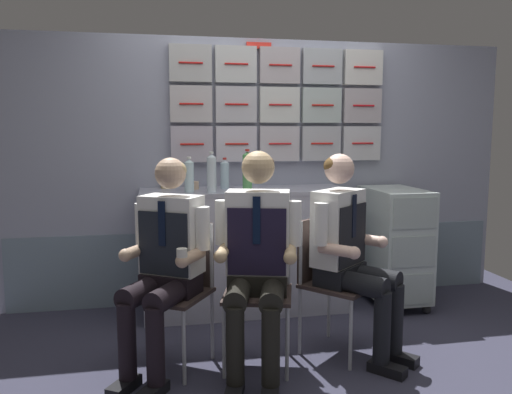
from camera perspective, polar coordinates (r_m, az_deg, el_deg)
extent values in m
cube|color=#333345|center=(3.28, 6.14, -18.64)|extent=(4.80, 4.80, 0.04)
cube|color=#9297AD|center=(4.29, 0.85, 2.84)|extent=(4.20, 0.06, 2.15)
cube|color=slate|center=(4.39, 0.93, -7.37)|extent=(4.12, 0.01, 0.59)
cube|color=#B2A9B9|center=(4.14, -7.15, 5.85)|extent=(0.33, 0.06, 0.29)
cylinder|color=red|center=(4.10, -7.11, 5.84)|extent=(0.19, 0.01, 0.01)
cube|color=silver|center=(4.18, -2.22, 5.92)|extent=(0.33, 0.06, 0.29)
cylinder|color=red|center=(4.14, -2.14, 5.90)|extent=(0.19, 0.01, 0.01)
cube|color=#BEB7BF|center=(4.25, 2.58, 5.94)|extent=(0.33, 0.06, 0.29)
cylinder|color=red|center=(4.21, 2.71, 5.93)|extent=(0.19, 0.01, 0.01)
cube|color=#B0B1B7|center=(4.35, 7.20, 5.92)|extent=(0.33, 0.06, 0.29)
cylinder|color=red|center=(4.31, 7.36, 5.91)|extent=(0.19, 0.01, 0.01)
cube|color=silver|center=(4.48, 11.58, 5.87)|extent=(0.33, 0.06, 0.29)
cylinder|color=red|center=(4.44, 11.77, 5.86)|extent=(0.19, 0.01, 0.01)
cube|color=#BAB4B6|center=(4.14, -7.22, 10.20)|extent=(0.33, 0.06, 0.29)
cylinder|color=red|center=(4.10, -7.18, 10.22)|extent=(0.19, 0.01, 0.01)
cube|color=#BBB9C0|center=(4.18, -2.24, 10.22)|extent=(0.33, 0.06, 0.29)
cylinder|color=red|center=(4.15, -2.16, 10.25)|extent=(0.19, 0.01, 0.01)
cube|color=silver|center=(4.25, 2.61, 10.17)|extent=(0.33, 0.06, 0.29)
cylinder|color=red|center=(4.22, 2.73, 10.19)|extent=(0.19, 0.01, 0.01)
cube|color=#B0BEBA|center=(4.35, 7.26, 10.06)|extent=(0.33, 0.06, 0.29)
cylinder|color=red|center=(4.32, 7.42, 10.08)|extent=(0.19, 0.01, 0.01)
cube|color=#B1A8AD|center=(4.48, 11.68, 9.89)|extent=(0.33, 0.06, 0.29)
cylinder|color=red|center=(4.44, 11.87, 9.90)|extent=(0.19, 0.01, 0.01)
cube|color=#B0B1B0|center=(4.17, -7.29, 14.51)|extent=(0.33, 0.06, 0.29)
cylinder|color=red|center=(4.13, -7.26, 14.57)|extent=(0.19, 0.01, 0.01)
cube|color=silver|center=(4.21, -2.26, 14.49)|extent=(0.33, 0.06, 0.29)
cylinder|color=red|center=(4.17, -2.18, 14.56)|extent=(0.19, 0.01, 0.01)
cube|color=#B4AAAF|center=(4.28, 2.63, 14.37)|extent=(0.33, 0.06, 0.29)
cylinder|color=red|center=(4.24, 2.76, 14.43)|extent=(0.19, 0.01, 0.01)
cube|color=#AAB0B6|center=(4.38, 7.33, 14.16)|extent=(0.33, 0.06, 0.29)
cylinder|color=red|center=(4.34, 7.50, 14.22)|extent=(0.19, 0.01, 0.01)
cube|color=silver|center=(4.50, 11.79, 13.88)|extent=(0.33, 0.06, 0.29)
cylinder|color=red|center=(4.47, 11.98, 13.93)|extent=(0.19, 0.01, 0.01)
cube|color=red|center=(4.28, 0.31, 16.46)|extent=(0.20, 0.02, 0.05)
cube|color=#A5A7B9|center=(4.07, -1.28, -6.10)|extent=(1.56, 0.52, 0.93)
cube|color=#9597AA|center=(3.98, -1.30, 0.66)|extent=(1.60, 0.53, 0.03)
sphere|color=black|center=(4.16, 14.59, -12.24)|extent=(0.07, 0.07, 0.07)
sphere|color=black|center=(4.30, 18.40, -11.73)|extent=(0.07, 0.07, 0.07)
sphere|color=black|center=(4.64, 11.60, -10.10)|extent=(0.07, 0.07, 0.07)
sphere|color=black|center=(4.76, 15.09, -9.74)|extent=(0.07, 0.07, 0.07)
cube|color=#B6C5C1|center=(4.34, 15.07, -4.92)|extent=(0.40, 0.64, 0.88)
cube|color=#A2B1AC|center=(4.13, 16.94, -9.81)|extent=(0.35, 0.01, 0.24)
cube|color=#A2B1AC|center=(4.06, 17.10, -5.84)|extent=(0.35, 0.01, 0.24)
cube|color=#A2B1AC|center=(4.00, 17.26, -1.74)|extent=(0.35, 0.01, 0.24)
cylinder|color=#28282D|center=(4.00, 17.16, 0.11)|extent=(0.32, 0.02, 0.02)
cylinder|color=#A8AAAF|center=(3.18, -13.89, -14.99)|extent=(0.02, 0.02, 0.44)
cylinder|color=#A8AAAF|center=(3.00, -8.00, -16.23)|extent=(0.02, 0.02, 0.44)
cylinder|color=#A8AAAF|center=(3.46, -10.40, -13.01)|extent=(0.02, 0.02, 0.44)
cylinder|color=#A8AAAF|center=(3.29, -4.88, -13.97)|extent=(0.02, 0.02, 0.44)
cube|color=#382C28|center=(3.15, -9.38, -10.64)|extent=(0.55, 0.55, 0.02)
cube|color=#382C28|center=(3.25, -7.76, -6.17)|extent=(0.33, 0.22, 0.40)
cylinder|color=#A8AAAF|center=(3.33, -10.57, -5.90)|extent=(0.02, 0.02, 0.40)
cylinder|color=#A8AAAF|center=(3.16, -4.96, -6.52)|extent=(0.02, 0.02, 0.40)
cube|color=black|center=(3.07, -14.44, -19.71)|extent=(0.19, 0.23, 0.06)
cube|color=black|center=(2.98, -11.42, -20.50)|extent=(0.19, 0.23, 0.06)
cylinder|color=black|center=(3.00, -14.13, -15.25)|extent=(0.10, 0.10, 0.43)
cylinder|color=black|center=(2.90, -11.11, -15.92)|extent=(0.10, 0.10, 0.43)
cylinder|color=black|center=(3.04, -12.47, -10.16)|extent=(0.30, 0.38, 0.13)
cylinder|color=black|center=(2.95, -9.51, -10.64)|extent=(0.30, 0.38, 0.13)
cube|color=black|center=(3.13, -9.41, -9.41)|extent=(0.38, 0.34, 0.12)
cube|color=white|center=(3.07, -9.33, -4.12)|extent=(0.39, 0.35, 0.46)
cube|color=black|center=(3.00, -10.28, -5.15)|extent=(0.28, 0.18, 0.37)
cube|color=black|center=(2.97, -10.42, -2.92)|extent=(0.04, 0.03, 0.26)
cylinder|color=white|center=(3.17, -12.52, -2.92)|extent=(0.08, 0.08, 0.25)
cylinder|color=tan|center=(3.10, -13.20, -5.89)|extent=(0.18, 0.23, 0.07)
sphere|color=tan|center=(3.02, -14.31, -6.29)|extent=(0.08, 0.08, 0.08)
cylinder|color=white|center=(2.97, -5.96, -3.48)|extent=(0.08, 0.08, 0.25)
cylinder|color=tan|center=(2.92, -7.20, -6.60)|extent=(0.18, 0.23, 0.07)
sphere|color=tan|center=(2.83, -8.20, -7.06)|extent=(0.08, 0.08, 0.08)
cylinder|color=silver|center=(2.82, -8.22, -6.27)|extent=(0.06, 0.06, 0.06)
sphere|color=tan|center=(3.02, -9.48, 2.62)|extent=(0.18, 0.18, 0.18)
ellipsoid|color=tan|center=(3.03, -9.35, 2.95)|extent=(0.24, 0.23, 0.13)
cylinder|color=#A8AAAF|center=(3.05, -3.58, -15.77)|extent=(0.02, 0.02, 0.44)
cylinder|color=#A8AAAF|center=(3.02, 3.47, -15.98)|extent=(0.02, 0.02, 0.44)
cylinder|color=#A8AAAF|center=(3.38, -2.70, -13.39)|extent=(0.02, 0.02, 0.44)
cylinder|color=#A8AAAF|center=(3.36, 3.59, -13.55)|extent=(0.02, 0.02, 0.44)
cube|color=#382C28|center=(3.12, 0.20, -10.73)|extent=(0.49, 0.49, 0.02)
cube|color=#382C28|center=(3.24, 0.45, -6.14)|extent=(0.36, 0.13, 0.40)
cylinder|color=#A8AAAF|center=(3.25, -2.75, -6.12)|extent=(0.02, 0.02, 0.40)
cylinder|color=#A8AAAF|center=(3.22, 3.65, -6.23)|extent=(0.02, 0.02, 0.40)
cube|color=black|center=(2.93, -2.40, -20.81)|extent=(0.15, 0.24, 0.06)
cube|color=black|center=(2.92, 1.58, -20.96)|extent=(0.15, 0.24, 0.06)
cylinder|color=black|center=(2.86, -2.33, -16.13)|extent=(0.10, 0.10, 0.43)
cylinder|color=black|center=(2.85, 1.64, -16.26)|extent=(0.10, 0.10, 0.43)
cylinder|color=black|center=(2.94, -1.94, -10.60)|extent=(0.23, 0.41, 0.13)
cylinder|color=black|center=(2.93, 1.83, -10.69)|extent=(0.23, 0.41, 0.13)
cube|color=black|center=(3.10, 0.20, -9.48)|extent=(0.39, 0.29, 0.12)
cube|color=white|center=(3.04, 0.23, -3.88)|extent=(0.41, 0.30, 0.49)
cube|color=black|center=(2.95, 0.08, -5.02)|extent=(0.33, 0.10, 0.39)
cube|color=black|center=(2.91, 0.06, -2.61)|extent=(0.04, 0.02, 0.27)
cylinder|color=white|center=(3.05, -3.77, -2.82)|extent=(0.08, 0.08, 0.26)
cylinder|color=tan|center=(2.98, -3.67, -6.09)|extent=(0.13, 0.25, 0.07)
sphere|color=tan|center=(2.87, -3.98, -6.60)|extent=(0.08, 0.08, 0.08)
cylinder|color=white|center=(3.02, 4.27, -2.93)|extent=(0.08, 0.08, 0.26)
cylinder|color=tan|center=(2.95, 3.84, -6.23)|extent=(0.13, 0.25, 0.07)
sphere|color=tan|center=(2.84, 3.82, -6.75)|extent=(0.08, 0.08, 0.08)
sphere|color=tan|center=(2.99, 0.23, 3.31)|extent=(0.19, 0.19, 0.19)
ellipsoid|color=#533626|center=(3.00, 0.25, 3.66)|extent=(0.23, 0.22, 0.14)
cylinder|color=#A8AAAF|center=(3.19, 10.47, -14.83)|extent=(0.02, 0.02, 0.44)
cylinder|color=#A8AAAF|center=(3.49, 13.33, -12.91)|extent=(0.02, 0.02, 0.44)
cylinder|color=#A8AAAF|center=(3.36, 4.89, -13.55)|extent=(0.02, 0.02, 0.44)
cylinder|color=#A8AAAF|center=(3.64, 8.10, -11.88)|extent=(0.02, 0.02, 0.44)
cube|color=#382C28|center=(3.34, 9.28, -9.58)|extent=(0.56, 0.56, 0.02)
cube|color=#382C28|center=(3.38, 6.53, -5.63)|extent=(0.30, 0.26, 0.40)
cylinder|color=#A8AAAF|center=(3.23, 4.97, -6.24)|extent=(0.02, 0.02, 0.40)
cylinder|color=#A8AAAF|center=(3.52, 8.23, -5.12)|extent=(0.02, 0.02, 0.40)
cube|color=black|center=(3.26, 14.35, -18.03)|extent=(0.21, 0.23, 0.06)
cube|color=black|center=(3.41, 15.67, -16.87)|extent=(0.21, 0.23, 0.06)
cylinder|color=black|center=(3.18, 13.81, -13.91)|extent=(0.10, 0.10, 0.43)
cylinder|color=black|center=(3.33, 15.17, -12.91)|extent=(0.10, 0.10, 0.43)
cylinder|color=black|center=(3.17, 11.16, -9.41)|extent=(0.34, 0.37, 0.13)
cylinder|color=black|center=(3.33, 12.63, -8.64)|extent=(0.34, 0.37, 0.13)
cube|color=black|center=(3.32, 9.30, -8.41)|extent=(0.38, 0.37, 0.12)
cube|color=white|center=(3.26, 9.10, -3.36)|extent=(0.40, 0.38, 0.47)
cube|color=black|center=(3.22, 10.67, -4.21)|extent=(0.26, 0.22, 0.38)
cube|color=black|center=(3.20, 10.85, -2.08)|extent=(0.04, 0.03, 0.26)
cylinder|color=white|center=(3.08, 7.23, -2.99)|extent=(0.08, 0.08, 0.26)
cylinder|color=beige|center=(3.07, 9.07, -5.86)|extent=(0.20, 0.22, 0.07)
sphere|color=beige|center=(3.02, 10.83, -6.12)|extent=(0.08, 0.08, 0.08)
cylinder|color=white|center=(3.43, 10.82, -1.99)|extent=(0.08, 0.08, 0.26)
cylinder|color=beige|center=(3.39, 12.19, -4.66)|extent=(0.20, 0.22, 0.07)
sphere|color=beige|center=(3.35, 13.82, -4.87)|extent=(0.08, 0.08, 0.08)
sphere|color=beige|center=(3.21, 9.24, 3.11)|extent=(0.19, 0.19, 0.19)
ellipsoid|color=brown|center=(3.22, 9.03, 3.43)|extent=(0.25, 0.25, 0.13)
cylinder|color=#50A056|center=(3.80, -0.97, 2.64)|extent=(0.07, 0.07, 0.27)
cone|color=#50A056|center=(3.79, -0.97, 4.88)|extent=(0.07, 0.07, 0.02)
cylinder|color=red|center=(3.79, -0.97, 5.21)|extent=(0.03, 0.03, 0.02)
cylinder|color=silver|center=(4.01, -3.49, 2.36)|extent=(0.07, 0.07, 0.20)
cone|color=silver|center=(4.01, -3.50, 3.96)|extent=(0.07, 0.07, 0.02)
cylinder|color=red|center=(4.00, -3.51, 4.27)|extent=(0.03, 0.03, 0.02)
cylinder|color=silver|center=(3.80, -7.43, 2.17)|extent=(0.07, 0.07, 0.22)
cone|color=silver|center=(3.79, -7.46, 4.01)|extent=(0.07, 0.07, 0.02)
cylinder|color=silver|center=(3.79, -7.47, 4.34)|extent=(0.03, 0.03, 0.02)
cylinder|color=silver|center=(3.77, -4.95, 2.46)|extent=(0.07, 0.07, 0.26)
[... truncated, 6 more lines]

